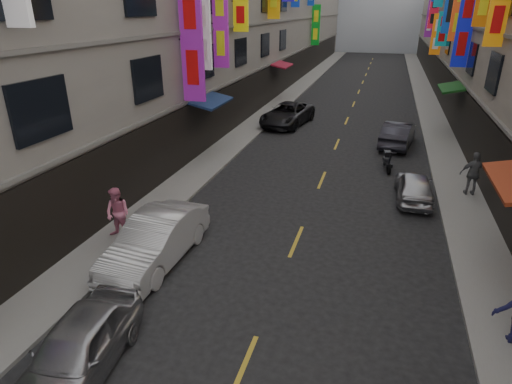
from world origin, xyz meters
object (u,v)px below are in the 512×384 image
Objects in this scene: car_left_near at (78,349)px; car_right_far at (398,134)px; car_left_mid at (156,240)px; scooter_far_right at (387,161)px; pedestrian_lfar at (118,213)px; car_right_mid at (414,186)px; car_left_far at (287,114)px; pedestrian_rfar at (474,174)px.

car_left_near is 0.90× the size of car_right_far.
car_left_near is at bearing 79.92° from car_right_far.
scooter_far_right is at bearing 59.05° from car_left_mid.
pedestrian_lfar is at bearing 108.48° from car_left_near.
car_right_mid reaches higher than scooter_far_right.
pedestrian_rfar is at bearing -34.80° from car_left_far.
car_left_mid is 1.30× the size of car_right_mid.
car_left_mid reaches higher than car_left_far.
car_left_far is at bearing -49.58° from pedestrian_rfar.
car_left_far is 1.22× the size of car_right_far.
car_left_near is 0.74× the size of car_left_far.
car_right_mid is at bearing 44.08° from car_left_mid.
pedestrian_lfar reaches higher than car_left_far.
car_left_far is 14.14m from pedestrian_rfar.
car_left_near is at bearing 56.22° from car_right_mid.
car_left_mid reaches higher than car_right_mid.
car_right_mid is 1.96× the size of pedestrian_lfar.
pedestrian_lfar is (-9.28, -14.30, 0.31)m from car_right_far.
scooter_far_right is at bearing -74.48° from car_right_mid.
car_left_mid reaches higher than car_right_far.
car_right_mid is at bearing 38.67° from pedestrian_lfar.
pedestrian_rfar is (9.74, 12.92, 0.39)m from car_left_near.
car_right_far is at bearing 62.33° from pedestrian_lfar.
car_left_near is 14.03m from car_right_mid.
car_left_near is at bearing 47.23° from pedestrian_rfar.
scooter_far_right is 4.34m from car_right_far.
pedestrian_rfar is at bearing -158.93° from car_right_mid.
car_left_mid is at bearing 40.63° from car_right_mid.
car_left_far is 2.92× the size of pedestrian_lfar.
car_right_mid is at bearing 17.28° from pedestrian_rfar.
pedestrian_lfar is (-8.78, -10.01, 0.59)m from scooter_far_right.
pedestrian_lfar is (-9.88, -6.51, 0.42)m from car_right_mid.
car_left_near is 22.71m from car_left_far.
pedestrian_lfar is at bearing 65.98° from car_right_far.
car_left_mid is at bearing 91.38° from car_left_near.
car_left_near is (-6.30, -15.42, 0.23)m from scooter_far_right.
car_right_far is at bearing -13.36° from car_left_far.
car_right_mid is at bearing 52.08° from car_left_near.
car_left_near is 20.86m from car_right_far.
pedestrian_rfar is (12.22, 7.50, 0.03)m from pedestrian_lfar.
scooter_far_right is 4.30m from pedestrian_rfar.
car_right_far is (0.50, 4.30, 0.28)m from scooter_far_right.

